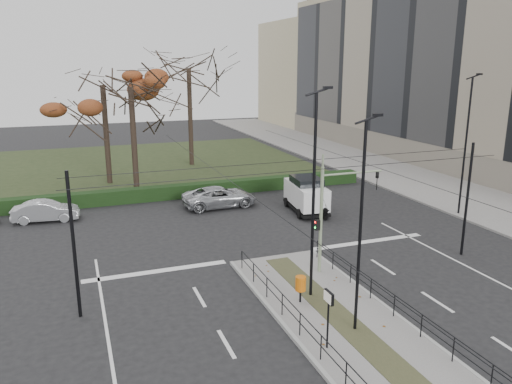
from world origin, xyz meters
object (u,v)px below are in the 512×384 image
white_van (306,194)px  bare_tree_center (189,75)px  streetlamp_median_far (314,194)px  rust_tree (103,85)px  info_panel (328,304)px  parked_car_fourth (220,197)px  bare_tree_near (131,95)px  litter_bin (301,284)px  streetlamp_median_near (361,226)px  parked_car_second (46,211)px  traffic_light (327,211)px  streetlamp_sidewalk (466,144)px

white_van → bare_tree_center: (-3.66, 18.25, 7.46)m
streetlamp_median_far → rust_tree: rust_tree is taller
info_panel → parked_car_fourth: info_panel is taller
streetlamp_median_far → white_van: (5.48, 11.80, -3.39)m
rust_tree → bare_tree_near: size_ratio=0.99×
info_panel → parked_car_fourth: (1.64, 18.89, -1.11)m
litter_bin → bare_tree_near: bare_tree_near is taller
parked_car_fourth → bare_tree_near: 10.58m
streetlamp_median_near → parked_car_fourth: 18.46m
streetlamp_median_near → rust_tree: size_ratio=0.76×
info_panel → streetlamp_median_near: 3.00m
info_panel → streetlamp_median_near: bearing=25.3°
litter_bin → parked_car_second: size_ratio=0.28×
white_van → parked_car_fourth: bearing=148.4°
traffic_light → bare_tree_near: (-6.46, 19.24, 4.42)m
bare_tree_center → bare_tree_near: size_ratio=1.16×
traffic_light → info_panel: traffic_light is taller
white_van → rust_tree: size_ratio=0.44×
info_panel → white_van: bearing=66.6°
bare_tree_center → parked_car_second: bearing=-132.0°
traffic_light → streetlamp_median_far: (-1.80, -2.13, 1.52)m
bare_tree_center → bare_tree_near: 10.90m
streetlamp_median_far → white_van: bearing=65.1°
litter_bin → white_van: size_ratio=0.24×
bare_tree_center → bare_tree_near: bare_tree_center is taller
parked_car_fourth → streetlamp_sidewalk: bearing=-119.6°
streetlamp_sidewalk → parked_car_second: size_ratio=2.24×
parked_car_second → bare_tree_center: (12.93, 14.36, 8.04)m
traffic_light → streetlamp_median_near: bearing=-105.9°
streetlamp_median_near → rust_tree: rust_tree is taller
streetlamp_median_near → traffic_light: bearing=74.1°
parked_car_second → info_panel: bearing=-147.2°
white_van → rust_tree: bearing=132.4°
streetlamp_median_far → litter_bin: bearing=-149.1°
bare_tree_center → parked_car_fourth: bearing=-95.7°
info_panel → bare_tree_center: bare_tree_center is taller
litter_bin → bare_tree_center: (2.55, 30.48, 7.76)m
parked_car_fourth → traffic_light: bearing=-175.4°
parked_car_fourth → litter_bin: bearing=174.1°
parked_car_fourth → white_van: white_van is taller
streetlamp_median_near → parked_car_second: (-11.40, 18.83, -3.57)m
parked_car_fourth → white_van: size_ratio=1.11×
bare_tree_center → streetlamp_median_near: bearing=-92.6°
streetlamp_median_near → parked_car_second: bearing=121.2°
bare_tree_near → parked_car_second: bearing=-138.6°
streetlamp_sidewalk → white_van: bearing=154.8°
parked_car_second → rust_tree: (4.66, 9.15, 7.47)m
parked_car_fourth → streetlamp_median_near: bearing=177.9°
bare_tree_center → bare_tree_near: bearing=-126.7°
streetlamp_median_far → info_panel: bearing=-108.8°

